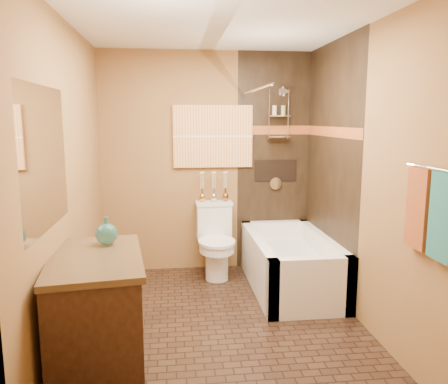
{
  "coord_description": "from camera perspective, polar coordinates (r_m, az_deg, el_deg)",
  "views": [
    {
      "loc": [
        -0.4,
        -3.49,
        1.74
      ],
      "look_at": [
        0.06,
        0.4,
        1.09
      ],
      "focal_mm": 35.0,
      "sensor_mm": 36.0,
      "label": 1
    }
  ],
  "objects": [
    {
      "name": "floor",
      "position": [
        3.92,
        -0.23,
        -16.93
      ],
      "size": [
        3.0,
        3.0,
        0.0
      ],
      "primitive_type": "plane",
      "color": "black",
      "rests_on": "ground"
    },
    {
      "name": "wall_left",
      "position": [
        3.61,
        -19.53,
        1.09
      ],
      "size": [
        0.02,
        3.0,
        2.5
      ],
      "primitive_type": "cube",
      "color": "olive",
      "rests_on": "floor"
    },
    {
      "name": "wall_right",
      "position": [
        3.87,
        17.72,
        1.71
      ],
      "size": [
        0.02,
        3.0,
        2.5
      ],
      "primitive_type": "cube",
      "color": "olive",
      "rests_on": "floor"
    },
    {
      "name": "wall_back",
      "position": [
        5.03,
        -2.2,
        3.85
      ],
      "size": [
        2.4,
        0.02,
        2.5
      ],
      "primitive_type": "cube",
      "color": "olive",
      "rests_on": "floor"
    },
    {
      "name": "wall_front",
      "position": [
        2.08,
        4.48,
        -4.21
      ],
      "size": [
        2.4,
        0.02,
        2.5
      ],
      "primitive_type": "cube",
      "color": "olive",
      "rests_on": "floor"
    },
    {
      "name": "ceiling",
      "position": [
        3.59,
        -0.26,
        21.66
      ],
      "size": [
        3.0,
        3.0,
        0.0
      ],
      "primitive_type": "plane",
      "color": "silver",
      "rests_on": "wall_back"
    },
    {
      "name": "alcove_tile_back",
      "position": [
        5.13,
        6.48,
        3.91
      ],
      "size": [
        0.85,
        0.01,
        2.5
      ],
      "primitive_type": "cube",
      "color": "black",
      "rests_on": "wall_back"
    },
    {
      "name": "alcove_tile_right",
      "position": [
        4.55,
        13.69,
        2.99
      ],
      "size": [
        0.01,
        1.5,
        2.5
      ],
      "primitive_type": "cube",
      "color": "black",
      "rests_on": "wall_right"
    },
    {
      "name": "mosaic_band_back",
      "position": [
        5.1,
        6.59,
        8.04
      ],
      "size": [
        0.85,
        0.01,
        0.1
      ],
      "primitive_type": "cube",
      "color": "maroon",
      "rests_on": "alcove_tile_back"
    },
    {
      "name": "mosaic_band_right",
      "position": [
        4.52,
        13.76,
        7.66
      ],
      "size": [
        0.01,
        1.5,
        0.1
      ],
      "primitive_type": "cube",
      "color": "maroon",
      "rests_on": "alcove_tile_right"
    },
    {
      "name": "alcove_niche",
      "position": [
        5.14,
        6.75,
        2.8
      ],
      "size": [
        0.5,
        0.01,
        0.25
      ],
      "primitive_type": "cube",
      "color": "black",
      "rests_on": "alcove_tile_back"
    },
    {
      "name": "shower_fixtures",
      "position": [
        5.01,
        7.14,
        8.53
      ],
      "size": [
        0.24,
        0.33,
        1.16
      ],
      "color": "silver",
      "rests_on": "floor"
    },
    {
      "name": "curtain_rod",
      "position": [
        4.32,
        4.0,
        13.14
      ],
      "size": [
        0.03,
        1.55,
        0.03
      ],
      "primitive_type": "cylinder",
      "rotation": [
        1.57,
        0.0,
        0.0
      ],
      "color": "silver",
      "rests_on": "wall_back"
    },
    {
      "name": "towel_bar",
      "position": [
        2.9,
        25.57,
        2.77
      ],
      "size": [
        0.02,
        0.55,
        0.02
      ],
      "primitive_type": "cylinder",
      "rotation": [
        1.57,
        0.0,
        0.0
      ],
      "color": "silver",
      "rests_on": "wall_right"
    },
    {
      "name": "towel_teal",
      "position": [
        2.84,
        26.75,
        -2.97
      ],
      "size": [
        0.05,
        0.22,
        0.52
      ],
      "primitive_type": "cube",
      "color": "#216E67",
      "rests_on": "towel_bar"
    },
    {
      "name": "towel_rust",
      "position": [
        3.05,
        24.08,
        -1.96
      ],
      "size": [
        0.05,
        0.22,
        0.52
      ],
      "primitive_type": "cube",
      "color": "brown",
      "rests_on": "towel_bar"
    },
    {
      "name": "sunset_painting",
      "position": [
        4.99,
        -1.45,
        7.26
      ],
      "size": [
        0.9,
        0.04,
        0.7
      ],
      "primitive_type": "cube",
      "color": "orange",
      "rests_on": "wall_back"
    },
    {
      "name": "vanity_mirror",
      "position": [
        2.95,
        -22.31,
        4.06
      ],
      "size": [
        0.01,
        1.0,
        0.9
      ],
      "primitive_type": "cube",
      "color": "white",
      "rests_on": "wall_left"
    },
    {
      "name": "bathtub",
      "position": [
        4.66,
        8.65,
        -9.7
      ],
      "size": [
        0.8,
        1.5,
        0.55
      ],
      "color": "white",
      "rests_on": "floor"
    },
    {
      "name": "toilet",
      "position": [
        4.9,
        -1.1,
        -6.28
      ],
      "size": [
        0.42,
        0.61,
        0.81
      ],
      "rotation": [
        0.0,
        0.0,
        0.03
      ],
      "color": "white",
      "rests_on": "floor"
    },
    {
      "name": "vanity",
      "position": [
        3.17,
        -16.28,
        -15.38
      ],
      "size": [
        0.71,
        1.04,
        0.86
      ],
      "rotation": [
        0.0,
        0.0,
        0.13
      ],
      "color": "black",
      "rests_on": "floor"
    },
    {
      "name": "teal_bottle",
      "position": [
        3.22,
        -15.11,
        -4.93
      ],
      "size": [
        0.16,
        0.16,
        0.25
      ],
      "primitive_type": null,
      "rotation": [
        0.0,
        0.0,
        -0.01
      ],
      "color": "#236A61",
      "rests_on": "vanity"
    },
    {
      "name": "bud_vases",
      "position": [
        4.95,
        -1.33,
        0.8
      ],
      "size": [
        0.34,
        0.07,
        0.33
      ],
      "color": "gold",
      "rests_on": "toilet"
    }
  ]
}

